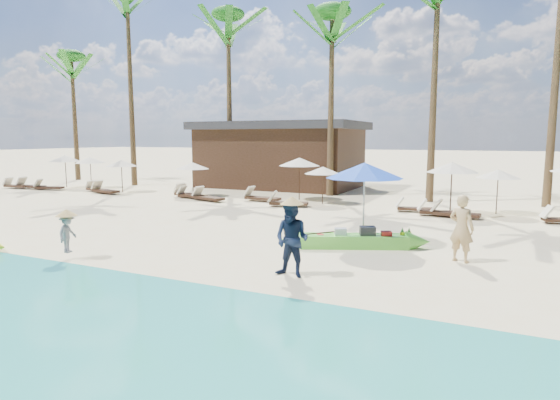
% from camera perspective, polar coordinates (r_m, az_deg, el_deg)
% --- Properties ---
extents(ground, '(240.00, 240.00, 0.00)m').
position_cam_1_polar(ground, '(12.59, -0.84, -7.44)').
color(ground, beige).
rests_on(ground, ground).
extents(wet_sand_strip, '(240.00, 4.50, 0.01)m').
position_cam_1_polar(wet_sand_strip, '(8.61, -16.10, -14.97)').
color(wet_sand_strip, tan).
rests_on(wet_sand_strip, ground).
extents(green_canoe, '(4.78, 2.28, 0.64)m').
position_cam_1_polar(green_canoe, '(14.21, 9.00, -4.89)').
color(green_canoe, '#64DE43').
rests_on(green_canoe, ground).
extents(tourist, '(0.76, 0.63, 1.80)m').
position_cam_1_polar(tourist, '(13.22, 21.26, -3.24)').
color(tourist, tan).
rests_on(tourist, ground).
extents(vendor_green, '(0.92, 0.75, 1.79)m').
position_cam_1_polar(vendor_green, '(11.01, 1.45, -4.82)').
color(vendor_green, '#16213D').
rests_on(vendor_green, ground).
extents(vendor_yellow, '(0.60, 0.78, 1.07)m').
position_cam_1_polar(vendor_yellow, '(13.88, -24.48, -3.69)').
color(vendor_yellow, gray).
rests_on(vendor_yellow, ground).
extents(blue_umbrella, '(2.34, 2.34, 2.52)m').
position_cam_1_polar(blue_umbrella, '(14.43, 10.28, 3.56)').
color(blue_umbrella, '#99999E').
rests_on(blue_umbrella, ground).
extents(resort_parasol_0, '(2.06, 2.06, 2.12)m').
position_cam_1_polar(resort_parasol_0, '(33.98, -24.73, 4.62)').
color(resort_parasol_0, '#3C2318').
rests_on(resort_parasol_0, ground).
extents(lounger_0_left, '(1.89, 0.69, 0.63)m').
position_cam_1_polar(lounger_0_left, '(34.88, -29.55, 1.57)').
color(lounger_0_left, '#3C2318').
rests_on(lounger_0_left, ground).
extents(lounger_0_right, '(2.03, 0.76, 0.68)m').
position_cam_1_polar(lounger_0_right, '(34.20, -28.21, 1.59)').
color(lounger_0_right, '#3C2318').
rests_on(lounger_0_right, ground).
extents(resort_parasol_1, '(1.96, 1.96, 2.02)m').
position_cam_1_polar(resort_parasol_1, '(33.06, -22.14, 4.53)').
color(resort_parasol_1, '#3C2318').
rests_on(resort_parasol_1, ground).
extents(lounger_1_left, '(1.88, 1.10, 0.61)m').
position_cam_1_polar(lounger_1_left, '(32.95, -26.48, 1.46)').
color(lounger_1_left, '#3C2318').
rests_on(lounger_1_left, ground).
extents(lounger_1_right, '(1.79, 0.94, 0.58)m').
position_cam_1_polar(lounger_1_right, '(30.66, -21.57, 1.31)').
color(lounger_1_right, '#3C2318').
rests_on(lounger_1_right, ground).
extents(resort_parasol_2, '(1.88, 1.88, 1.93)m').
position_cam_1_polar(resort_parasol_2, '(29.75, -18.78, 4.25)').
color(resort_parasol_2, '#3C2318').
rests_on(resort_parasol_2, ground).
extents(lounger_2_left, '(2.05, 0.95, 0.67)m').
position_cam_1_polar(lounger_2_left, '(29.43, -20.65, 1.17)').
color(lounger_2_left, '#3C2318').
rests_on(lounger_2_left, ground).
extents(resort_parasol_3, '(1.85, 1.85, 1.91)m').
position_cam_1_polar(resort_parasol_3, '(26.55, -10.63, 4.13)').
color(resort_parasol_3, '#3C2318').
rests_on(resort_parasol_3, ground).
extents(lounger_3_left, '(2.06, 1.21, 0.67)m').
position_cam_1_polar(lounger_3_left, '(26.20, -11.28, 0.77)').
color(lounger_3_left, '#3C2318').
rests_on(lounger_3_left, ground).
extents(lounger_3_right, '(1.77, 0.61, 0.59)m').
position_cam_1_polar(lounger_3_right, '(25.84, -10.83, 0.64)').
color(lounger_3_right, '#3C2318').
rests_on(lounger_3_right, ground).
extents(resort_parasol_4, '(2.17, 2.17, 2.23)m').
position_cam_1_polar(resort_parasol_4, '(24.65, 2.38, 4.67)').
color(resort_parasol_4, '#3C2318').
rests_on(resort_parasol_4, ground).
extents(lounger_4_left, '(1.99, 0.99, 0.65)m').
position_cam_1_polar(lounger_4_left, '(24.66, -8.93, 0.39)').
color(lounger_4_left, '#3C2318').
rests_on(lounger_4_left, ground).
extents(lounger_4_right, '(2.01, 0.73, 0.67)m').
position_cam_1_polar(lounger_4_right, '(24.22, -2.42, 0.37)').
color(lounger_4_right, '#3C2318').
rests_on(lounger_4_right, ground).
extents(resort_parasol_5, '(1.80, 1.80, 1.86)m').
position_cam_1_polar(resort_parasol_5, '(23.17, 5.24, 3.62)').
color(resort_parasol_5, '#3C2318').
rests_on(resort_parasol_5, ground).
extents(lounger_5_left, '(2.01, 1.08, 0.65)m').
position_cam_1_polar(lounger_5_left, '(22.32, 0.72, -0.26)').
color(lounger_5_left, '#3C2318').
rests_on(lounger_5_left, ground).
extents(resort_parasol_6, '(2.18, 2.18, 2.25)m').
position_cam_1_polar(resort_parasol_6, '(21.10, 20.25, 3.75)').
color(resort_parasol_6, '#3C2318').
rests_on(resort_parasol_6, ground).
extents(lounger_6_left, '(1.76, 0.89, 0.57)m').
position_cam_1_polar(lounger_6_left, '(21.57, 15.92, -0.90)').
color(lounger_6_left, '#3C2318').
rests_on(lounger_6_left, ground).
extents(lounger_6_right, '(1.91, 0.89, 0.62)m').
position_cam_1_polar(lounger_6_right, '(20.78, 18.63, -1.27)').
color(lounger_6_right, '#3C2318').
rests_on(lounger_6_right, ground).
extents(resort_parasol_7, '(1.86, 1.86, 1.92)m').
position_cam_1_polar(resort_parasol_7, '(22.09, 25.08, 2.90)').
color(resort_parasol_7, '#3C2318').
rests_on(resort_parasol_7, ground).
extents(lounger_7_left, '(1.96, 0.77, 0.65)m').
position_cam_1_polar(lounger_7_left, '(20.52, 20.34, -1.43)').
color(lounger_7_left, '#3C2318').
rests_on(lounger_7_left, ground).
extents(palm_0, '(2.08, 2.08, 9.90)m').
position_cam_1_polar(palm_0, '(40.23, -24.01, 13.87)').
color(palm_0, brown).
rests_on(palm_0, ground).
extents(palm_1, '(2.08, 2.08, 13.60)m').
position_cam_1_polar(palm_1, '(34.74, -18.05, 19.79)').
color(palm_1, brown).
rests_on(palm_1, ground).
extents(palm_2, '(2.08, 2.08, 11.33)m').
position_cam_1_polar(palm_2, '(30.99, -6.31, 18.55)').
color(palm_2, brown).
rests_on(palm_2, ground).
extents(palm_3, '(2.08, 2.08, 10.52)m').
position_cam_1_polar(palm_3, '(27.18, 6.35, 18.81)').
color(palm_3, brown).
rests_on(palm_3, ground).
extents(palm_4, '(2.08, 2.08, 11.70)m').
position_cam_1_polar(palm_4, '(25.89, 18.62, 21.03)').
color(palm_4, brown).
rests_on(palm_4, ground).
extents(pavilion_west, '(10.80, 6.60, 4.30)m').
position_cam_1_polar(pavilion_west, '(31.42, 0.03, 5.63)').
color(pavilion_west, '#3C2318').
rests_on(pavilion_west, ground).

